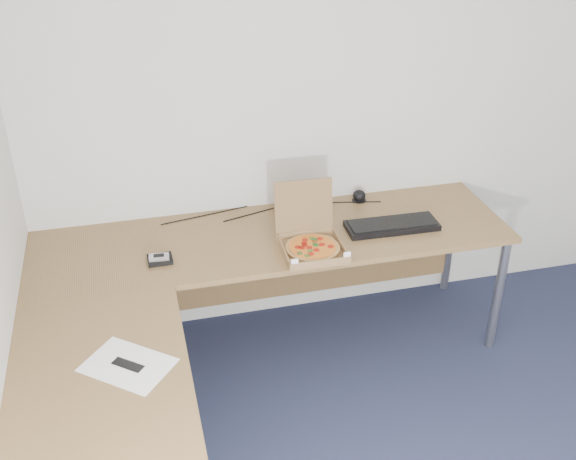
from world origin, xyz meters
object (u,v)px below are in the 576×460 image
object	(u,v)px
keyboard	(392,226)
pizza_box	(312,244)
wallet	(160,259)
desk	(226,294)
drinking_glass	(324,194)

from	to	relation	value
keyboard	pizza_box	bearing A→B (deg)	-164.94
keyboard	wallet	xyz separation A→B (m)	(-1.23, -0.03, -0.01)
desk	keyboard	distance (m)	1.02
drinking_glass	wallet	bearing A→B (deg)	-158.15
desk	pizza_box	xyz separation A→B (m)	(0.48, 0.23, 0.07)
keyboard	wallet	distance (m)	1.23
pizza_box	wallet	size ratio (longest dim) A/B	2.94
wallet	pizza_box	bearing A→B (deg)	-7.20
pizza_box	desk	bearing A→B (deg)	-152.68
pizza_box	keyboard	bearing A→B (deg)	15.07
drinking_glass	pizza_box	bearing A→B (deg)	-113.63
drinking_glass	keyboard	xyz separation A→B (m)	(0.27, -0.35, -0.05)
keyboard	wallet	bearing A→B (deg)	-176.90
desk	wallet	size ratio (longest dim) A/B	20.74
desk	keyboard	xyz separation A→B (m)	(0.95, 0.34, 0.04)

